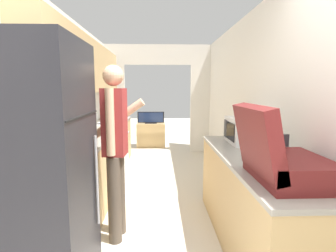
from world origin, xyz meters
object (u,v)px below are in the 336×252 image
(book_stack, at_px, (259,154))
(television, at_px, (151,118))
(microwave, at_px, (245,130))
(tv_cabinet, at_px, (151,135))
(range_oven, at_px, (109,146))
(suitcase, at_px, (279,158))
(knife, at_px, (116,119))
(person, at_px, (115,148))
(refrigerator, at_px, (34,173))

(book_stack, relative_size, television, 0.37)
(microwave, height_order, television, microwave)
(book_stack, relative_size, tv_cabinet, 0.35)
(range_oven, xyz_separation_m, microwave, (1.92, -1.88, 0.58))
(suitcase, distance_m, knife, 3.97)
(suitcase, relative_size, television, 0.92)
(range_oven, relative_size, book_stack, 4.08)
(microwave, bearing_deg, book_stack, -95.65)
(suitcase, bearing_deg, person, 146.28)
(tv_cabinet, height_order, television, television)
(book_stack, xyz_separation_m, knife, (-1.79, 2.97, -0.02))
(person, bearing_deg, television, 3.02)
(television, relative_size, knife, 2.22)
(microwave, xyz_separation_m, tv_cabinet, (-1.20, 3.83, -0.73))
(person, relative_size, television, 2.53)
(suitcase, distance_m, microwave, 1.25)
(suitcase, xyz_separation_m, tv_cabinet, (-1.02, 5.07, -0.74))
(suitcase, height_order, knife, suitcase)
(range_oven, height_order, person, person)
(range_oven, bearing_deg, refrigerator, -88.98)
(person, height_order, television, person)
(range_oven, relative_size, tv_cabinet, 1.41)
(book_stack, xyz_separation_m, television, (-1.14, 4.39, -0.15))
(tv_cabinet, bearing_deg, television, -90.00)
(person, xyz_separation_m, tv_cabinet, (0.22, 4.24, -0.63))
(television, xyz_separation_m, knife, (-0.65, -1.42, 0.14))
(knife, bearing_deg, range_oven, -119.11)
(person, bearing_deg, knife, 14.90)
(microwave, bearing_deg, refrigerator, -149.05)
(person, height_order, book_stack, person)
(book_stack, height_order, television, book_stack)
(person, relative_size, tv_cabinet, 2.37)
(book_stack, distance_m, television, 4.54)
(tv_cabinet, xyz_separation_m, television, (-0.00, -0.04, 0.45))
(refrigerator, height_order, microwave, refrigerator)
(range_oven, xyz_separation_m, television, (0.72, 1.91, 0.31))
(refrigerator, height_order, tv_cabinet, refrigerator)
(range_oven, height_order, microwave, microwave)
(person, relative_size, microwave, 3.32)
(tv_cabinet, bearing_deg, book_stack, -75.58)
(knife, bearing_deg, tv_cabinet, 44.85)
(refrigerator, distance_m, television, 4.96)
(range_oven, height_order, book_stack, range_oven)
(book_stack, bearing_deg, refrigerator, -163.88)
(person, xyz_separation_m, television, (0.22, 4.20, -0.18))
(knife, bearing_deg, television, 44.22)
(book_stack, distance_m, tv_cabinet, 4.61)
(suitcase, xyz_separation_m, microwave, (0.18, 1.23, -0.01))
(tv_cabinet, distance_m, knife, 1.71)
(range_oven, xyz_separation_m, suitcase, (1.74, -3.11, 0.59))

